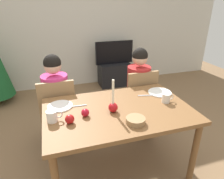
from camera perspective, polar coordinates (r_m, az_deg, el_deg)
ground_plane at (r=2.42m, az=1.52°, el=-21.13°), size 7.68×7.68×0.00m
back_wall at (r=4.26m, az=-10.22°, el=18.17°), size 6.40×0.10×2.60m
dining_table at (r=2.00m, az=1.73°, el=-7.57°), size 1.40×0.90×0.75m
chair_left at (r=2.52m, az=-14.93°, el=-5.35°), size 0.40×0.40×0.90m
chair_right at (r=2.74m, az=7.50°, el=-2.22°), size 0.40×0.40×0.90m
person_left_child at (r=2.52m, az=-15.12°, el=-3.86°), size 0.30×0.30×1.17m
person_right_child at (r=2.74m, az=7.29°, el=-0.85°), size 0.30×0.30×1.17m
tv_stand at (r=4.37m, az=0.62°, el=4.36°), size 0.64×0.40×0.48m
tv at (r=4.23m, az=0.65°, el=10.36°), size 0.79×0.05×0.46m
candle_centerpiece at (r=1.88m, az=0.30°, el=-4.49°), size 0.09×0.09×0.32m
plate_left at (r=2.06m, az=-14.34°, el=-4.52°), size 0.24×0.24×0.01m
plate_right at (r=2.34m, az=13.25°, el=-0.79°), size 0.26×0.26×0.01m
mug_left at (r=1.82m, az=-16.41°, el=-7.17°), size 0.14×0.09×0.10m
mug_right at (r=2.14m, az=15.02°, el=-2.30°), size 0.13×0.08×0.09m
fork_left at (r=2.03m, az=-9.65°, el=-4.58°), size 0.18×0.02×0.01m
fork_right at (r=2.24m, az=9.55°, el=-1.66°), size 0.18×0.06×0.01m
bowl_walnuts at (r=1.75m, az=6.65°, el=-8.63°), size 0.17×0.17×0.05m
apple_near_candle at (r=1.84m, az=-7.53°, el=-6.46°), size 0.07×0.07×0.07m
apple_by_left_plate at (r=1.77m, az=-11.80°, el=-8.14°), size 0.08×0.08×0.08m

